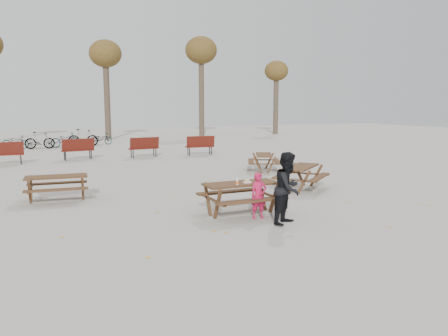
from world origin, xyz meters
name	(u,v)px	position (x,y,z in m)	size (l,w,h in m)	color
ground	(241,214)	(0.00, 0.00, 0.00)	(80.00, 80.00, 0.00)	gray
main_picnic_table	(241,190)	(0.00, 0.00, 0.59)	(1.80, 1.45, 0.78)	#3C2716
food_tray	(247,182)	(0.12, -0.09, 0.79)	(0.18, 0.11, 0.04)	white
bread_roll	(247,180)	(0.12, -0.09, 0.83)	(0.14, 0.06, 0.05)	tan
soda_bottle	(237,182)	(-0.21, -0.22, 0.85)	(0.07, 0.07, 0.17)	silver
child	(259,196)	(0.19, -0.54, 0.54)	(0.39, 0.26, 1.08)	#C01847
adult	(288,188)	(0.57, -1.20, 0.81)	(0.78, 0.61, 1.61)	black
picnic_table_east	(301,178)	(3.13, 2.02, 0.37)	(1.72, 1.38, 0.74)	#3C2716
picnic_table_north	(57,188)	(-3.98, 3.42, 0.35)	(1.63, 1.31, 0.70)	#3C2716
picnic_table_far	(264,163)	(3.96, 5.87, 0.34)	(1.56, 1.26, 0.67)	#3C2716
park_bench_row	(111,149)	(-0.94, 12.30, 0.52)	(10.73, 1.28, 1.03)	#5D1B12
bicycle_row	(63,139)	(-2.58, 19.73, 0.48)	(6.74, 1.96, 1.10)	black
tree_row	(103,57)	(0.90, 25.15, 6.19)	(32.17, 3.52, 8.26)	#382B21
fallen_leaves	(219,193)	(0.50, 2.50, 0.00)	(11.00, 11.00, 0.01)	gold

